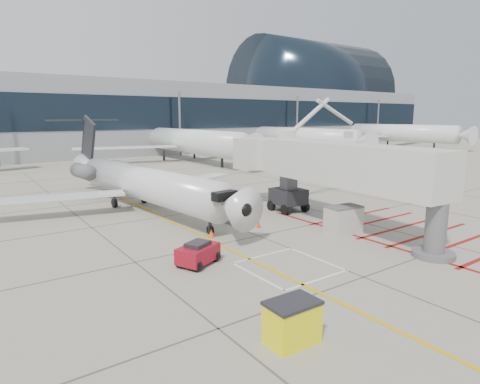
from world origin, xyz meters
TOP-DOWN VIEW (x-y plane):
  - ground_plane at (0.00, 0.00)m, footprint 260.00×260.00m
  - regional_jet at (-2.93, 12.54)m, footprint 24.74×29.88m
  - jet_bridge at (5.70, 2.06)m, footprint 10.04×19.33m
  - pushback_tug at (-5.49, 1.90)m, footprint 2.51×2.11m
  - spill_bin at (-6.46, -6.12)m, footprint 1.71×1.15m
  - baggage_cart at (0.82, 7.93)m, footprint 1.99×1.61m
  - ground_power_unit at (4.84, 1.39)m, footprint 2.38×1.58m
  - cone_nose at (-2.56, 5.44)m, footprint 0.39×0.39m
  - cone_side at (1.22, 5.54)m, footprint 0.32×0.32m
  - terminal_building at (10.00, 70.00)m, footprint 180.00×28.00m
  - terminal_glass_band at (10.00, 55.95)m, footprint 180.00×0.10m
  - terminal_dome at (70.00, 70.00)m, footprint 40.00×28.00m
  - bg_aircraft_c at (16.71, 46.00)m, footprint 35.30×39.22m
  - bg_aircraft_d at (41.27, 46.00)m, footprint 34.29×38.10m
  - bg_aircraft_e at (73.43, 46.00)m, footprint 36.35×40.39m

SIDE VIEW (x-z plane):
  - ground_plane at x=0.00m, z-range 0.00..0.00m
  - cone_side at x=1.22m, z-range 0.00..0.44m
  - cone_nose at x=-2.56m, z-range 0.00..0.54m
  - baggage_cart at x=0.82m, z-range 0.00..1.09m
  - pushback_tug at x=-5.49m, z-range 0.00..1.25m
  - spill_bin at x=-6.46m, z-range 0.00..1.47m
  - ground_power_unit at x=4.84m, z-range 0.00..1.77m
  - regional_jet at x=-2.93m, z-range 0.00..7.29m
  - jet_bridge at x=5.70m, z-range 0.00..7.53m
  - bg_aircraft_d at x=41.27m, z-range 0.00..11.43m
  - bg_aircraft_c at x=16.71m, z-range 0.00..11.77m
  - bg_aircraft_e at x=73.43m, z-range 0.00..12.12m
  - terminal_building at x=10.00m, z-range 0.00..14.00m
  - terminal_glass_band at x=10.00m, z-range 5.00..11.00m
  - terminal_dome at x=70.00m, z-range 0.00..28.00m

